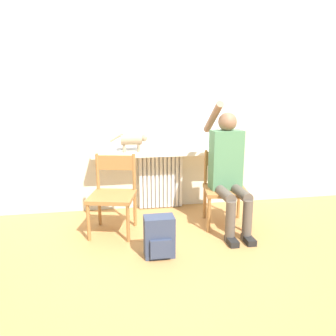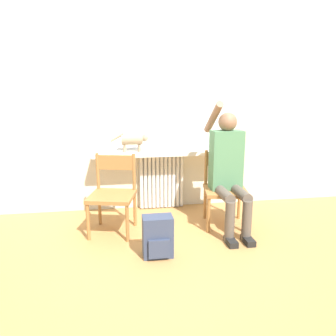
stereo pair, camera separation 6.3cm
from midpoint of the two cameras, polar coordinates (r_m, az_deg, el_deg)
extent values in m
plane|color=#B27F47|center=(3.31, 1.32, -13.62)|extent=(12.00, 12.00, 0.00)
cube|color=beige|center=(4.16, -1.98, 11.28)|extent=(7.00, 0.06, 2.70)
cube|color=silver|center=(4.25, -1.75, -2.18)|extent=(0.57, 0.05, 0.73)
cube|color=silver|center=(4.18, -5.20, -2.50)|extent=(0.04, 0.03, 0.70)
cube|color=silver|center=(4.18, -4.49, -2.47)|extent=(0.04, 0.03, 0.70)
cube|color=silver|center=(4.19, -3.78, -2.43)|extent=(0.04, 0.03, 0.70)
cube|color=silver|center=(4.19, -3.07, -2.40)|extent=(0.04, 0.03, 0.70)
cube|color=silver|center=(4.20, -2.36, -2.37)|extent=(0.04, 0.03, 0.70)
cube|color=silver|center=(4.21, -1.66, -2.34)|extent=(0.04, 0.03, 0.70)
cube|color=silver|center=(4.21, -0.96, -2.30)|extent=(0.04, 0.03, 0.70)
cube|color=silver|center=(4.22, -0.26, -2.27)|extent=(0.04, 0.03, 0.70)
cube|color=silver|center=(4.23, 0.43, -2.24)|extent=(0.04, 0.03, 0.70)
cube|color=silver|center=(4.24, 1.12, -2.20)|extent=(0.04, 0.03, 0.70)
cube|color=silver|center=(4.25, 1.81, -2.17)|extent=(0.04, 0.03, 0.70)
cube|color=white|center=(4.05, -1.55, 2.69)|extent=(1.70, 0.30, 0.05)
cube|color=white|center=(4.12, -1.92, 12.44)|extent=(1.63, 0.01, 1.32)
cube|color=#9E6B38|center=(3.52, -10.22, -4.94)|extent=(0.55, 0.55, 0.04)
cylinder|color=#9E6B38|center=(3.46, -14.21, -9.22)|extent=(0.04, 0.04, 0.39)
cylinder|color=#9E6B38|center=(3.36, -7.51, -9.62)|extent=(0.04, 0.04, 0.39)
cylinder|color=#9E6B38|center=(3.82, -12.32, -6.93)|extent=(0.04, 0.04, 0.39)
cylinder|color=#9E6B38|center=(3.73, -6.27, -7.21)|extent=(0.04, 0.04, 0.39)
cylinder|color=#9E6B38|center=(3.70, -12.65, -0.57)|extent=(0.04, 0.04, 0.40)
cylinder|color=#9E6B38|center=(3.60, -6.44, -0.69)|extent=(0.04, 0.04, 0.40)
cube|color=#9E6B38|center=(3.62, -9.65, 0.92)|extent=(0.40, 0.12, 0.16)
cube|color=#9E6B38|center=(3.72, 9.47, -3.89)|extent=(0.53, 0.53, 0.04)
cylinder|color=#9E6B38|center=(3.57, 6.63, -8.18)|extent=(0.04, 0.04, 0.39)
cylinder|color=#9E6B38|center=(3.64, 13.06, -8.01)|extent=(0.04, 0.04, 0.39)
cylinder|color=#9E6B38|center=(3.95, 5.94, -6.02)|extent=(0.04, 0.04, 0.39)
cylinder|color=#9E6B38|center=(4.01, 11.76, -5.92)|extent=(0.04, 0.04, 0.39)
cylinder|color=#9E6B38|center=(3.83, 6.10, 0.16)|extent=(0.04, 0.04, 0.40)
cylinder|color=#9E6B38|center=(3.89, 12.06, 0.16)|extent=(0.04, 0.04, 0.40)
cube|color=#9E6B38|center=(3.83, 9.16, 1.63)|extent=(0.41, 0.09, 0.16)
cylinder|color=brown|center=(3.50, 9.18, -4.35)|extent=(0.11, 0.44, 0.11)
cylinder|color=brown|center=(3.56, 11.92, -4.16)|extent=(0.11, 0.44, 0.11)
cylinder|color=brown|center=(3.38, 10.27, -9.19)|extent=(0.10, 0.10, 0.43)
cylinder|color=brown|center=(3.45, 13.11, -8.90)|extent=(0.10, 0.10, 0.43)
cube|color=black|center=(3.41, 10.49, -12.43)|extent=(0.09, 0.20, 0.06)
cube|color=black|center=(3.47, 13.34, -12.08)|extent=(0.09, 0.20, 0.06)
cube|color=#4C7F56|center=(3.65, 9.56, 1.40)|extent=(0.34, 0.20, 0.65)
sphere|color=#846047|center=(3.59, 9.82, 7.92)|extent=(0.20, 0.20, 0.20)
cylinder|color=#846047|center=(3.68, 7.35, 8.70)|extent=(0.08, 0.50, 0.38)
cylinder|color=#4C7F56|center=(3.68, 11.99, 0.85)|extent=(0.08, 0.08, 0.52)
cylinder|color=#9E896B|center=(3.96, -6.88, 4.90)|extent=(0.25, 0.12, 0.12)
sphere|color=#9E896B|center=(3.97, -4.67, 5.24)|extent=(0.09, 0.09, 0.09)
cone|color=#9E896B|center=(3.94, -4.65, 5.78)|extent=(0.03, 0.03, 0.03)
cone|color=#9E896B|center=(3.99, -4.71, 5.86)|extent=(0.03, 0.03, 0.03)
cylinder|color=#9E896B|center=(3.95, -5.53, 3.37)|extent=(0.03, 0.03, 0.09)
cylinder|color=#9E896B|center=(4.01, -5.60, 3.52)|extent=(0.03, 0.03, 0.09)
cylinder|color=#9E896B|center=(3.94, -8.09, 3.28)|extent=(0.03, 0.03, 0.09)
cylinder|color=#9E896B|center=(4.01, -8.13, 3.43)|extent=(0.03, 0.03, 0.09)
cylinder|color=#9E896B|center=(3.95, -9.44, 5.24)|extent=(0.17, 0.03, 0.12)
cube|color=#333D56|center=(3.07, -2.15, -11.80)|extent=(0.28, 0.17, 0.39)
cube|color=#333D56|center=(3.02, -1.86, -13.94)|extent=(0.19, 0.03, 0.17)
camera|label=1|loc=(0.03, -90.50, -0.12)|focal=35.00mm
camera|label=2|loc=(0.03, 89.50, 0.12)|focal=35.00mm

